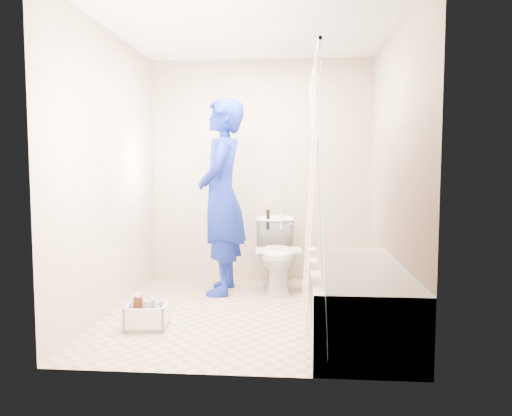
# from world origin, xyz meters

# --- Properties ---
(floor) EXTENTS (2.60, 2.60, 0.00)m
(floor) POSITION_xyz_m (0.00, 0.00, 0.00)
(floor) COLOR tan
(floor) RESTS_ON ground
(ceiling) EXTENTS (2.40, 2.60, 0.02)m
(ceiling) POSITION_xyz_m (0.00, 0.00, 2.40)
(ceiling) COLOR white
(ceiling) RESTS_ON wall_back
(wall_back) EXTENTS (2.40, 0.02, 2.40)m
(wall_back) POSITION_xyz_m (0.00, 1.30, 1.20)
(wall_back) COLOR #BBA890
(wall_back) RESTS_ON ground
(wall_front) EXTENTS (2.40, 0.02, 2.40)m
(wall_front) POSITION_xyz_m (0.00, -1.30, 1.20)
(wall_front) COLOR #BBA890
(wall_front) RESTS_ON ground
(wall_left) EXTENTS (0.02, 2.60, 2.40)m
(wall_left) POSITION_xyz_m (-1.20, 0.00, 1.20)
(wall_left) COLOR #BBA890
(wall_left) RESTS_ON ground
(wall_right) EXTENTS (0.02, 2.60, 2.40)m
(wall_right) POSITION_xyz_m (1.20, 0.00, 1.20)
(wall_right) COLOR #BBA890
(wall_right) RESTS_ON ground
(bathtub) EXTENTS (0.70, 1.75, 0.50)m
(bathtub) POSITION_xyz_m (0.85, -0.43, 0.27)
(bathtub) COLOR silver
(bathtub) RESTS_ON ground
(curtain_rod) EXTENTS (0.02, 1.90, 0.02)m
(curtain_rod) POSITION_xyz_m (0.52, -0.43, 1.95)
(curtain_rod) COLOR silver
(curtain_rod) RESTS_ON wall_back
(shower_curtain) EXTENTS (0.06, 1.75, 1.80)m
(shower_curtain) POSITION_xyz_m (0.52, -0.43, 1.02)
(shower_curtain) COLOR white
(shower_curtain) RESTS_ON curtain_rod
(toilet) EXTENTS (0.50, 0.76, 0.73)m
(toilet) POSITION_xyz_m (0.20, 0.79, 0.36)
(toilet) COLOR white
(toilet) RESTS_ON ground
(tank_lid) EXTENTS (0.47, 0.25, 0.03)m
(tank_lid) POSITION_xyz_m (0.22, 0.68, 0.43)
(tank_lid) COLOR white
(tank_lid) RESTS_ON toilet
(tank_internals) EXTENTS (0.18, 0.06, 0.24)m
(tank_internals) POSITION_xyz_m (0.13, 0.98, 0.72)
(tank_internals) COLOR black
(tank_internals) RESTS_ON toilet
(plumber) EXTENTS (0.48, 0.71, 1.91)m
(plumber) POSITION_xyz_m (-0.34, 0.65, 0.95)
(plumber) COLOR #102BA1
(plumber) RESTS_ON ground
(cleaning_caddy) EXTENTS (0.33, 0.28, 0.24)m
(cleaning_caddy) POSITION_xyz_m (-0.74, -0.50, 0.09)
(cleaning_caddy) COLOR white
(cleaning_caddy) RESTS_ON ground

